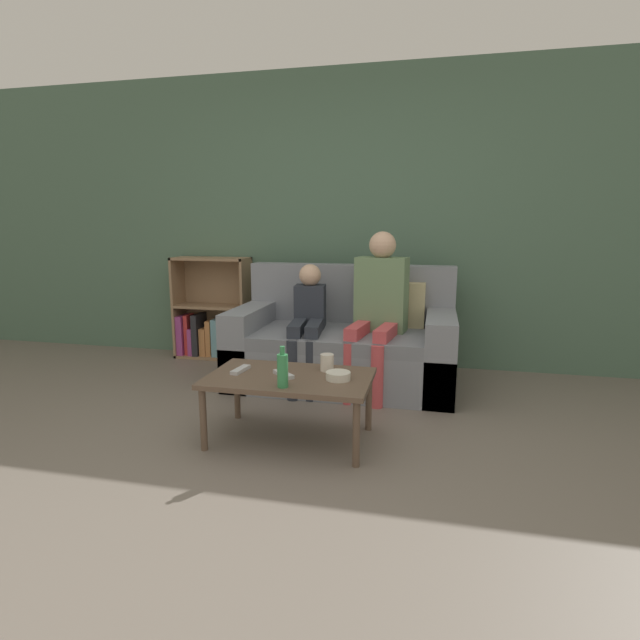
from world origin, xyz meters
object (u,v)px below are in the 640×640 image
at_px(bookshelf, 212,321).
at_px(person_adult, 379,300).
at_px(tv_remote_1, 283,374).
at_px(bottle, 283,370).
at_px(coffee_table, 290,382).
at_px(person_child, 308,318).
at_px(cup_near, 327,363).
at_px(snack_bowl, 338,376).
at_px(tv_remote_0, 241,370).
at_px(couch, 344,346).

relative_size(bookshelf, person_adult, 0.79).
height_order(tv_remote_1, bottle, bottle).
xyz_separation_m(coffee_table, person_child, (-0.15, 1.02, 0.19)).
xyz_separation_m(coffee_table, cup_near, (0.19, 0.15, 0.09)).
bearing_deg(tv_remote_1, snack_bowl, -46.02).
bearing_deg(tv_remote_0, snack_bowl, 5.24).
height_order(bookshelf, person_adult, person_adult).
height_order(person_child, cup_near, person_child).
relative_size(coffee_table, cup_near, 9.25).
distance_m(coffee_table, cup_near, 0.26).
relative_size(person_child, bottle, 4.19).
xyz_separation_m(coffee_table, person_adult, (0.39, 1.07, 0.34)).
xyz_separation_m(person_adult, cup_near, (-0.20, -0.92, -0.25)).
bearing_deg(person_child, tv_remote_0, -105.92).
distance_m(tv_remote_0, bottle, 0.41).
height_order(cup_near, bottle, bottle).
xyz_separation_m(tv_remote_0, tv_remote_1, (0.28, -0.03, 0.00)).
relative_size(tv_remote_0, bottle, 0.77).
bearing_deg(coffee_table, tv_remote_1, -159.93).
relative_size(couch, coffee_table, 1.82).
distance_m(couch, cup_near, 1.02).
relative_size(cup_near, snack_bowl, 0.73).
distance_m(coffee_table, tv_remote_1, 0.06).
bearing_deg(coffee_table, bookshelf, 127.33).
distance_m(person_adult, tv_remote_0, 1.30).
bearing_deg(cup_near, snack_bowl, -57.51).
bearing_deg(tv_remote_1, tv_remote_0, 126.80).
height_order(couch, bookshelf, bookshelf).
bearing_deg(bookshelf, person_child, -30.13).
bearing_deg(tv_remote_0, bookshelf, 127.49).
distance_m(couch, tv_remote_1, 1.19).
bearing_deg(tv_remote_1, cup_near, -11.53).
distance_m(bookshelf, tv_remote_1, 2.08).
distance_m(tv_remote_0, snack_bowl, 0.60).
bearing_deg(person_adult, coffee_table, -101.91).
bearing_deg(bottle, cup_near, 64.39).
height_order(bookshelf, cup_near, bookshelf).
bearing_deg(tv_remote_0, tv_remote_1, 1.39).
height_order(cup_near, tv_remote_1, cup_near).
height_order(person_adult, bottle, person_adult).
bearing_deg(tv_remote_0, couch, 76.82).
bearing_deg(bookshelf, bottle, -55.34).
height_order(bookshelf, coffee_table, bookshelf).
bearing_deg(bottle, tv_remote_0, 146.56).
relative_size(cup_near, bottle, 0.45).
distance_m(bookshelf, snack_bowl, 2.29).
distance_m(cup_near, tv_remote_1, 0.28).
height_order(person_adult, tv_remote_0, person_adult).
bearing_deg(couch, person_adult, -17.29).
xyz_separation_m(person_adult, person_child, (-0.54, -0.06, -0.15)).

